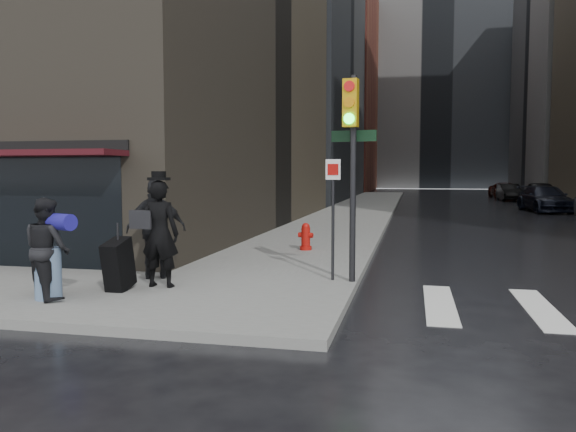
# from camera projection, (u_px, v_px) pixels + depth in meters

# --- Properties ---
(ground) EXTENTS (140.00, 140.00, 0.00)m
(ground) POSITION_uv_depth(u_px,v_px,m) (227.00, 307.00, 9.40)
(ground) COLOR black
(ground) RESTS_ON ground
(sidewalk_left) EXTENTS (4.00, 50.00, 0.15)m
(sidewalk_left) POSITION_uv_depth(u_px,v_px,m) (364.00, 207.00, 35.67)
(sidewalk_left) COLOR slate
(sidewalk_left) RESTS_ON ground
(bldg_left_far) EXTENTS (22.00, 20.00, 26.00)m
(bldg_left_far) POSITION_uv_depth(u_px,v_px,m) (286.00, 88.00, 71.55)
(bldg_left_far) COLOR brown
(bldg_left_far) RESTS_ON ground
(bldg_distant) EXTENTS (40.00, 12.00, 32.00)m
(bldg_distant) POSITION_uv_depth(u_px,v_px,m) (435.00, 79.00, 82.78)
(bldg_distant) COLOR slate
(bldg_distant) RESTS_ON ground
(man_overcoat) EXTENTS (1.11, 1.10, 2.16)m
(man_overcoat) POSITION_uv_depth(u_px,v_px,m) (151.00, 238.00, 10.18)
(man_overcoat) COLOR black
(man_overcoat) RESTS_ON ground
(man_jeans) EXTENTS (1.13, 1.07, 1.69)m
(man_jeans) POSITION_uv_depth(u_px,v_px,m) (48.00, 248.00, 9.27)
(man_jeans) COLOR black
(man_jeans) RESTS_ON ground
(man_greycoat) EXTENTS (1.25, 0.88, 1.97)m
(man_greycoat) POSITION_uv_depth(u_px,v_px,m) (156.00, 229.00, 11.10)
(man_greycoat) COLOR black
(man_greycoat) RESTS_ON ground
(traffic_light) EXTENTS (0.97, 0.51, 3.92)m
(traffic_light) POSITION_uv_depth(u_px,v_px,m) (350.00, 150.00, 10.56)
(traffic_light) COLOR black
(traffic_light) RESTS_ON ground
(fire_hydrant) EXTENTS (0.42, 0.32, 0.73)m
(fire_hydrant) POSITION_uv_depth(u_px,v_px,m) (306.00, 238.00, 15.22)
(fire_hydrant) COLOR #A9100A
(fire_hydrant) RESTS_ON ground
(parked_car_3) EXTENTS (2.60, 5.31, 1.49)m
(parked_car_3) POSITION_uv_depth(u_px,v_px,m) (545.00, 199.00, 32.09)
(parked_car_3) COLOR black
(parked_car_3) RESTS_ON ground
(parked_car_4) EXTENTS (2.30, 4.99, 1.66)m
(parked_car_4) POSITION_uv_depth(u_px,v_px,m) (541.00, 193.00, 37.99)
(parked_car_4) COLOR black
(parked_car_4) RESTS_ON ground
(parked_car_5) EXTENTS (1.49, 4.12, 1.35)m
(parked_car_5) POSITION_uv_depth(u_px,v_px,m) (509.00, 192.00, 44.35)
(parked_car_5) COLOR black
(parked_car_5) RESTS_ON ground
(parked_car_6) EXTENTS (2.40, 4.91, 1.34)m
(parked_car_6) POSITION_uv_depth(u_px,v_px,m) (505.00, 190.00, 50.35)
(parked_car_6) COLOR #3D120C
(parked_car_6) RESTS_ON ground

